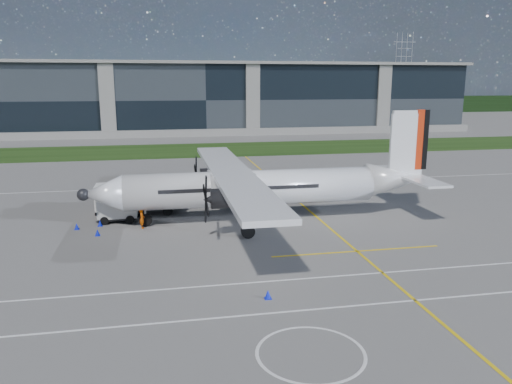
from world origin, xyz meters
TOP-DOWN VIEW (x-y plane):
  - ground at (0.00, 40.00)m, footprint 400.00×400.00m
  - grass_strip at (0.00, 48.00)m, footprint 400.00×18.00m
  - terminal_building at (0.00, 80.00)m, footprint 120.00×20.00m
  - tree_line at (0.00, 140.00)m, footprint 400.00×6.00m
  - pylon_east at (85.00, 150.00)m, footprint 9.00×4.60m
  - yellow_taxiway_centerline at (3.00, 10.00)m, footprint 0.20×70.00m
  - white_lane_line at (0.00, -14.00)m, footprint 90.00×0.15m
  - turboprop_aircraft at (-1.67, 2.97)m, footprint 28.98×30.06m
  - fuel_tanker_truck at (-12.50, 7.05)m, footprint 7.67×2.49m
  - baggage_tug at (-13.61, 4.88)m, footprint 3.36×2.02m
  - ground_crew_person at (-11.57, 2.41)m, footprint 0.61×0.80m
  - safety_cone_portwing at (-4.62, -12.27)m, footprint 0.36×0.36m
  - safety_cone_stbdwing at (-3.92, 17.65)m, footprint 0.36×0.36m
  - safety_cone_nose_port at (-14.84, 1.08)m, footprint 0.36×0.36m
  - safety_cone_nose_stbd at (-14.93, 3.70)m, footprint 0.36×0.36m
  - safety_cone_fwd at (-16.62, 3.08)m, footprint 0.36×0.36m

SIDE VIEW (x-z plane):
  - ground at x=0.00m, z-range 0.00..0.00m
  - yellow_taxiway_centerline at x=3.00m, z-range 0.00..0.01m
  - white_lane_line at x=0.00m, z-range 0.00..0.01m
  - grass_strip at x=0.00m, z-range 0.00..0.04m
  - safety_cone_portwing at x=-4.62m, z-range 0.00..0.50m
  - safety_cone_stbdwing at x=-3.92m, z-range 0.00..0.50m
  - safety_cone_nose_port at x=-14.84m, z-range 0.00..0.50m
  - safety_cone_nose_stbd at x=-14.93m, z-range 0.00..0.50m
  - safety_cone_fwd at x=-16.62m, z-range 0.00..0.50m
  - ground_crew_person at x=-11.57m, z-range 0.00..1.84m
  - baggage_tug at x=-13.61m, z-range 0.00..2.02m
  - fuel_tanker_truck at x=-12.50m, z-range 0.00..2.88m
  - tree_line at x=0.00m, z-range 0.00..6.00m
  - turboprop_aircraft at x=-1.67m, z-range 0.00..9.02m
  - terminal_building at x=0.00m, z-range 0.00..15.00m
  - pylon_east at x=85.00m, z-range 0.00..30.00m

